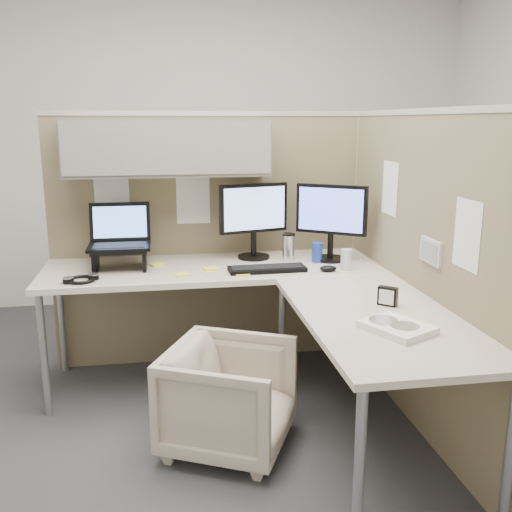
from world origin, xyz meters
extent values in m
plane|color=#323236|center=(0.00, 0.00, 0.00)|extent=(4.50, 4.50, 0.00)
cube|color=#837555|center=(-0.10, 0.90, 0.80)|extent=(2.00, 0.05, 1.60)
cube|color=#A8A399|center=(-0.10, 0.90, 1.61)|extent=(2.00, 0.06, 0.03)
cube|color=slate|center=(-0.35, 0.75, 1.42)|extent=(1.20, 0.34, 0.34)
cube|color=gray|center=(-0.35, 0.57, 1.42)|extent=(1.18, 0.01, 0.30)
plane|color=white|center=(-0.70, 0.87, 1.15)|extent=(0.26, 0.00, 0.26)
plane|color=white|center=(-0.20, 0.87, 1.08)|extent=(0.26, 0.00, 0.26)
cube|color=#837555|center=(0.90, -0.10, 0.80)|extent=(0.05, 2.00, 1.60)
cube|color=#A8A399|center=(0.90, -0.10, 1.61)|extent=(0.06, 2.00, 0.03)
cube|color=#A8A399|center=(0.90, 0.90, 0.80)|extent=(0.06, 0.06, 1.60)
cube|color=silver|center=(0.87, -0.25, 0.96)|extent=(0.02, 0.20, 0.12)
cube|color=gray|center=(0.86, -0.25, 0.96)|extent=(0.00, 0.16, 0.09)
plane|color=white|center=(0.87, 0.30, 1.20)|extent=(0.00, 0.26, 0.26)
plane|color=white|center=(0.87, -0.55, 1.10)|extent=(0.00, 0.26, 0.26)
cube|color=beige|center=(-0.10, 0.54, 0.71)|extent=(2.00, 0.68, 0.03)
cube|color=beige|center=(0.54, -0.45, 0.71)|extent=(0.68, 1.30, 0.03)
cube|color=white|center=(-0.10, 0.20, 0.71)|extent=(2.00, 0.02, 0.03)
cylinder|color=gray|center=(-1.05, 0.25, 0.35)|extent=(0.04, 0.04, 0.70)
cylinder|color=gray|center=(-1.05, 0.83, 0.35)|extent=(0.04, 0.04, 0.70)
cylinder|color=gray|center=(0.25, -1.05, 0.35)|extent=(0.04, 0.04, 0.70)
cylinder|color=gray|center=(0.83, -1.05, 0.35)|extent=(0.04, 0.04, 0.70)
cylinder|color=gray|center=(0.25, 0.25, 0.35)|extent=(0.04, 0.04, 0.70)
imported|color=beige|center=(-0.11, -0.22, 0.29)|extent=(0.72, 0.73, 0.58)
cylinder|color=black|center=(0.16, 0.70, 0.74)|extent=(0.20, 0.20, 0.02)
cylinder|color=black|center=(0.16, 0.70, 0.82)|extent=(0.04, 0.04, 0.15)
cube|color=black|center=(0.16, 0.70, 1.05)|extent=(0.44, 0.14, 0.30)
cube|color=#8DA5F4|center=(0.16, 0.68, 1.05)|extent=(0.39, 0.10, 0.26)
cylinder|color=black|center=(0.62, 0.57, 0.74)|extent=(0.20, 0.20, 0.02)
cylinder|color=black|center=(0.62, 0.57, 0.82)|extent=(0.04, 0.04, 0.15)
cube|color=black|center=(0.62, 0.57, 1.05)|extent=(0.38, 0.28, 0.30)
cube|color=#5D71FD|center=(0.61, 0.55, 1.05)|extent=(0.33, 0.23, 0.26)
cube|color=black|center=(-0.65, 0.56, 0.85)|extent=(0.31, 0.25, 0.02)
cube|color=black|center=(-0.79, 0.56, 0.79)|extent=(0.02, 0.23, 0.12)
cube|color=black|center=(-0.51, 0.56, 0.79)|extent=(0.02, 0.23, 0.12)
cube|color=black|center=(-0.65, 0.56, 0.86)|extent=(0.35, 0.25, 0.02)
cube|color=black|center=(-0.65, 0.71, 0.98)|extent=(0.35, 0.06, 0.23)
cube|color=#598CF2|center=(-0.65, 0.70, 0.98)|extent=(0.31, 0.04, 0.18)
cube|color=black|center=(0.19, 0.37, 0.74)|extent=(0.45, 0.16, 0.02)
ellipsoid|color=black|center=(0.53, 0.30, 0.75)|extent=(0.10, 0.07, 0.03)
cylinder|color=silver|center=(0.36, 0.60, 0.81)|extent=(0.08, 0.08, 0.16)
cylinder|color=black|center=(0.36, 0.60, 0.89)|extent=(0.08, 0.08, 0.01)
cylinder|color=silver|center=(0.64, 0.33, 0.79)|extent=(0.07, 0.07, 0.12)
cylinder|color=#1E3FA5|center=(0.52, 0.53, 0.79)|extent=(0.07, 0.07, 0.12)
cube|color=#F0EC3F|center=(-0.13, 0.46, 0.73)|extent=(0.09, 0.09, 0.01)
cube|color=#F0EC3F|center=(0.04, 0.31, 0.73)|extent=(0.09, 0.09, 0.01)
cube|color=#F0EC3F|center=(-0.30, 0.36, 0.73)|extent=(0.09, 0.09, 0.01)
cube|color=#F0EC3F|center=(-0.44, 0.61, 0.73)|extent=(0.10, 0.10, 0.01)
torus|color=black|center=(-0.84, 0.32, 0.74)|extent=(0.20, 0.20, 0.02)
cylinder|color=black|center=(-0.90, 0.29, 0.75)|extent=(0.06, 0.06, 0.03)
cylinder|color=black|center=(-0.78, 0.34, 0.75)|extent=(0.06, 0.06, 0.03)
cube|color=white|center=(0.53, -0.66, 0.74)|extent=(0.31, 0.33, 0.03)
cylinder|color=silver|center=(0.55, -0.69, 0.76)|extent=(0.12, 0.12, 0.00)
cylinder|color=silver|center=(0.49, -0.61, 0.76)|extent=(0.12, 0.12, 0.00)
cube|color=black|center=(0.62, -0.34, 0.77)|extent=(0.09, 0.08, 0.09)
cube|color=white|center=(0.61, -0.35, 0.77)|extent=(0.06, 0.05, 0.07)
camera|label=1|loc=(-0.40, -2.74, 1.57)|focal=40.00mm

